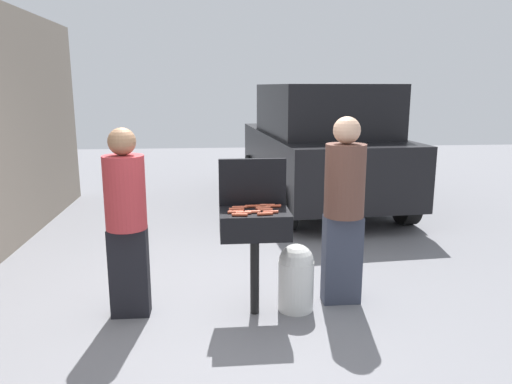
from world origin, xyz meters
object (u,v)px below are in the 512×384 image
(hot_dog_13, at_px, (236,209))
(hot_dog_6, at_px, (243,213))
(bbq_grill, at_px, (255,227))
(hot_dog_9, at_px, (263,208))
(hot_dog_2, at_px, (274,206))
(hot_dog_4, at_px, (253,212))
(hot_dog_0, at_px, (265,214))
(parked_minivan, at_px, (319,144))
(hot_dog_1, at_px, (239,207))
(hot_dog_3, at_px, (265,210))
(hot_dog_11, at_px, (267,205))
(propane_tank, at_px, (296,276))
(person_left, at_px, (126,217))
(hot_dog_10, at_px, (253,206))
(person_right, at_px, (344,205))
(hot_dog_7, at_px, (271,212))
(hot_dog_12, at_px, (236,212))
(hot_dog_8, at_px, (236,211))
(hot_dog_5, at_px, (240,215))

(hot_dog_13, bearing_deg, hot_dog_6, -69.55)
(bbq_grill, xyz_separation_m, hot_dog_9, (0.08, 0.05, 0.16))
(hot_dog_2, xyz_separation_m, hot_dog_4, (-0.20, -0.19, 0.00))
(hot_dog_0, bearing_deg, parked_minivan, 71.85)
(hot_dog_1, distance_m, hot_dog_3, 0.24)
(hot_dog_11, relative_size, propane_tank, 0.21)
(bbq_grill, height_order, person_left, person_left)
(hot_dog_2, height_order, hot_dog_4, same)
(hot_dog_3, relative_size, parked_minivan, 0.03)
(hot_dog_2, xyz_separation_m, hot_dog_13, (-0.33, -0.08, 0.00))
(hot_dog_10, bearing_deg, person_left, -177.36)
(propane_tank, distance_m, person_left, 1.58)
(person_left, height_order, person_right, person_right)
(hot_dog_11, relative_size, person_left, 0.08)
(hot_dog_3, xyz_separation_m, hot_dog_9, (-0.01, 0.07, 0.00))
(bbq_grill, distance_m, hot_dog_13, 0.22)
(bbq_grill, xyz_separation_m, person_left, (-1.09, 0.07, 0.10))
(person_right, bearing_deg, hot_dog_7, 37.00)
(hot_dog_13, bearing_deg, hot_dog_10, 32.25)
(hot_dog_1, bearing_deg, hot_dog_10, 15.29)
(bbq_grill, distance_m, person_right, 0.86)
(hot_dog_11, height_order, person_left, person_left)
(bbq_grill, height_order, hot_dog_6, hot_dog_6)
(person_left, bearing_deg, hot_dog_10, -1.80)
(hot_dog_13, distance_m, parked_minivan, 4.36)
(bbq_grill, distance_m, hot_dog_9, 0.18)
(hot_dog_3, relative_size, person_right, 0.08)
(hot_dog_9, relative_size, hot_dog_11, 1.00)
(hot_dog_12, bearing_deg, hot_dog_10, 50.79)
(parked_minivan, bearing_deg, hot_dog_13, 64.14)
(hot_dog_0, distance_m, person_left, 1.19)
(hot_dog_13, bearing_deg, hot_dog_8, -93.27)
(hot_dog_3, distance_m, person_left, 1.19)
(hot_dog_11, distance_m, hot_dog_12, 0.36)
(hot_dog_3, height_order, hot_dog_8, same)
(hot_dog_8, relative_size, person_left, 0.08)
(hot_dog_0, relative_size, hot_dog_3, 1.00)
(hot_dog_10, bearing_deg, hot_dog_1, -164.71)
(hot_dog_12, bearing_deg, hot_dog_2, 28.00)
(hot_dog_7, height_order, hot_dog_13, same)
(parked_minivan, bearing_deg, hot_dog_1, 64.21)
(hot_dog_12, bearing_deg, hot_dog_5, -70.75)
(parked_minivan, bearing_deg, bbq_grill, 66.18)
(hot_dog_9, height_order, person_left, person_left)
(hot_dog_2, bearing_deg, hot_dog_12, -152.00)
(hot_dog_4, bearing_deg, bbq_grill, 73.04)
(bbq_grill, bearing_deg, hot_dog_8, -164.51)
(hot_dog_1, xyz_separation_m, person_left, (-0.97, -0.02, -0.06))
(hot_dog_1, bearing_deg, hot_dog_2, 3.69)
(hot_dog_11, bearing_deg, hot_dog_1, -168.28)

